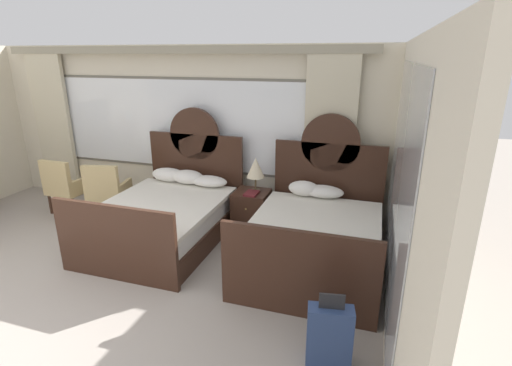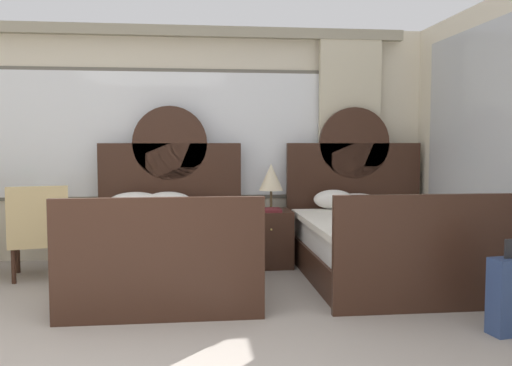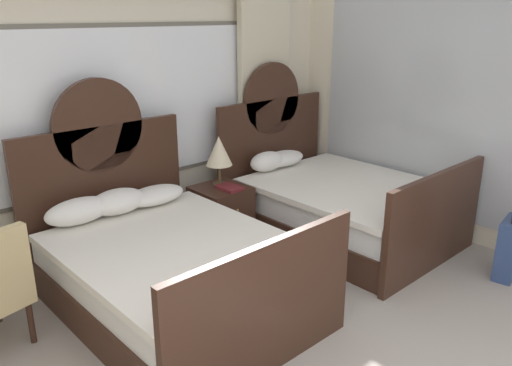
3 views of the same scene
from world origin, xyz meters
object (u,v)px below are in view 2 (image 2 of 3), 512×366
(armchair_by_window_left, at_px, (39,229))
(nightstand_between_beds, at_px, (268,238))
(book_on_nightstand, at_px, (272,210))
(bed_near_mirror, at_px, (382,242))
(table_lamp_on_nightstand, at_px, (271,178))
(bed_near_window, at_px, (167,246))

(armchair_by_window_left, bearing_deg, nightstand_between_beds, 6.99)
(nightstand_between_beds, xyz_separation_m, book_on_nightstand, (0.03, -0.10, 0.32))
(bed_near_mirror, bearing_deg, table_lamp_on_nightstand, 144.81)
(bed_near_window, distance_m, nightstand_between_beds, 1.25)
(book_on_nightstand, height_order, armchair_by_window_left, armchair_by_window_left)
(nightstand_between_beds, distance_m, book_on_nightstand, 0.34)
(nightstand_between_beds, relative_size, armchair_by_window_left, 0.66)
(nightstand_between_beds, xyz_separation_m, table_lamp_on_nightstand, (0.04, 0.07, 0.66))
(bed_near_window, distance_m, book_on_nightstand, 1.26)
(bed_near_window, bearing_deg, nightstand_between_beds, 30.87)
(bed_near_window, distance_m, bed_near_mirror, 2.14)
(table_lamp_on_nightstand, bearing_deg, bed_near_window, -147.63)
(bed_near_mirror, xyz_separation_m, nightstand_between_beds, (-1.07, 0.66, -0.05))
(table_lamp_on_nightstand, relative_size, book_on_nightstand, 1.96)
(bed_near_mirror, bearing_deg, book_on_nightstand, 151.78)
(bed_near_mirror, bearing_deg, nightstand_between_beds, 148.42)
(bed_near_window, xyz_separation_m, bed_near_mirror, (2.14, -0.01, -0.01))
(nightstand_between_beds, distance_m, armchair_by_window_left, 2.37)
(book_on_nightstand, bearing_deg, bed_near_mirror, -28.22)
(nightstand_between_beds, bearing_deg, armchair_by_window_left, -173.01)
(bed_near_mirror, height_order, book_on_nightstand, bed_near_mirror)
(bed_near_window, xyz_separation_m, nightstand_between_beds, (1.07, 0.64, -0.06))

